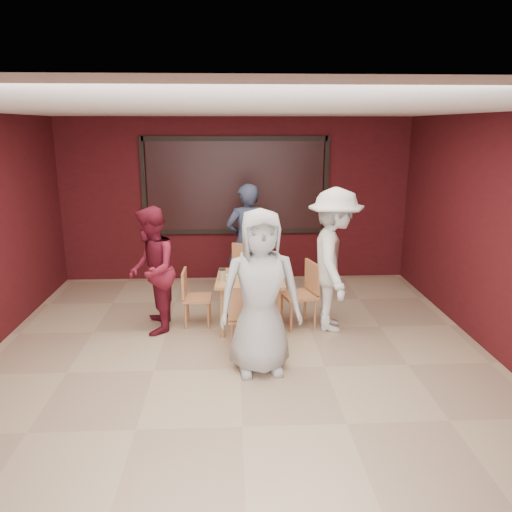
{
  "coord_description": "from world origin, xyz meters",
  "views": [
    {
      "loc": [
        -0.07,
        -5.1,
        2.65
      ],
      "look_at": [
        0.24,
        1.21,
        0.99
      ],
      "focal_mm": 35.0,
      "sensor_mm": 36.0,
      "label": 1
    }
  ],
  "objects_px": {
    "chair_back": "(244,272)",
    "diner_back": "(247,241)",
    "diner_front": "(260,292)",
    "diner_right": "(334,260)",
    "chair_left": "(192,294)",
    "diner_left": "(151,271)",
    "dining_table": "(250,283)",
    "chair_right": "(304,290)",
    "chair_front": "(247,315)"
  },
  "relations": [
    {
      "from": "diner_right",
      "to": "chair_left",
      "type": "bearing_deg",
      "value": 90.44
    },
    {
      "from": "chair_back",
      "to": "diner_front",
      "type": "relative_size",
      "value": 0.52
    },
    {
      "from": "chair_back",
      "to": "chair_left",
      "type": "distance_m",
      "value": 1.01
    },
    {
      "from": "diner_front",
      "to": "diner_right",
      "type": "bearing_deg",
      "value": 43.01
    },
    {
      "from": "diner_front",
      "to": "diner_right",
      "type": "xyz_separation_m",
      "value": [
        1.03,
        1.15,
        0.03
      ]
    },
    {
      "from": "diner_back",
      "to": "diner_right",
      "type": "relative_size",
      "value": 0.95
    },
    {
      "from": "diner_left",
      "to": "chair_left",
      "type": "bearing_deg",
      "value": 102.5
    },
    {
      "from": "chair_front",
      "to": "diner_front",
      "type": "xyz_separation_m",
      "value": [
        0.13,
        -0.44,
        0.43
      ]
    },
    {
      "from": "chair_left",
      "to": "chair_right",
      "type": "height_order",
      "value": "chair_right"
    },
    {
      "from": "chair_back",
      "to": "diner_back",
      "type": "xyz_separation_m",
      "value": [
        0.06,
        0.46,
        0.37
      ]
    },
    {
      "from": "diner_back",
      "to": "diner_left",
      "type": "relative_size",
      "value": 1.09
    },
    {
      "from": "diner_front",
      "to": "diner_back",
      "type": "bearing_deg",
      "value": 86.49
    },
    {
      "from": "diner_front",
      "to": "diner_back",
      "type": "height_order",
      "value": "diner_front"
    },
    {
      "from": "chair_left",
      "to": "diner_right",
      "type": "relative_size",
      "value": 0.41
    },
    {
      "from": "diner_back",
      "to": "dining_table",
      "type": "bearing_deg",
      "value": 74.04
    },
    {
      "from": "diner_front",
      "to": "chair_front",
      "type": "bearing_deg",
      "value": 101.77
    },
    {
      "from": "diner_front",
      "to": "diner_left",
      "type": "height_order",
      "value": "diner_front"
    },
    {
      "from": "chair_front",
      "to": "chair_back",
      "type": "height_order",
      "value": "chair_back"
    },
    {
      "from": "chair_right",
      "to": "dining_table",
      "type": "bearing_deg",
      "value": -178.37
    },
    {
      "from": "diner_front",
      "to": "dining_table",
      "type": "bearing_deg",
      "value": 87.66
    },
    {
      "from": "chair_back",
      "to": "diner_front",
      "type": "xyz_separation_m",
      "value": [
        0.13,
        -2.05,
        0.38
      ]
    },
    {
      "from": "chair_right",
      "to": "diner_right",
      "type": "height_order",
      "value": "diner_right"
    },
    {
      "from": "dining_table",
      "to": "chair_front",
      "type": "distance_m",
      "value": 0.82
    },
    {
      "from": "diner_back",
      "to": "diner_right",
      "type": "xyz_separation_m",
      "value": [
        1.1,
        -1.35,
        0.04
      ]
    },
    {
      "from": "chair_back",
      "to": "diner_front",
      "type": "height_order",
      "value": "diner_front"
    },
    {
      "from": "dining_table",
      "to": "chair_front",
      "type": "xyz_separation_m",
      "value": [
        -0.07,
        -0.81,
        -0.14
      ]
    },
    {
      "from": "diner_back",
      "to": "chair_left",
      "type": "bearing_deg",
      "value": 39.98
    },
    {
      "from": "chair_left",
      "to": "diner_front",
      "type": "relative_size",
      "value": 0.43
    },
    {
      "from": "diner_front",
      "to": "diner_right",
      "type": "relative_size",
      "value": 0.96
    },
    {
      "from": "chair_front",
      "to": "diner_front",
      "type": "distance_m",
      "value": 0.62
    },
    {
      "from": "diner_back",
      "to": "diner_left",
      "type": "distance_m",
      "value": 1.84
    },
    {
      "from": "diner_front",
      "to": "diner_left",
      "type": "relative_size",
      "value": 1.1
    },
    {
      "from": "dining_table",
      "to": "diner_front",
      "type": "xyz_separation_m",
      "value": [
        0.06,
        -1.24,
        0.29
      ]
    },
    {
      "from": "chair_front",
      "to": "diner_right",
      "type": "height_order",
      "value": "diner_right"
    },
    {
      "from": "chair_right",
      "to": "diner_front",
      "type": "height_order",
      "value": "diner_front"
    },
    {
      "from": "dining_table",
      "to": "diner_right",
      "type": "distance_m",
      "value": 1.14
    },
    {
      "from": "chair_left",
      "to": "chair_right",
      "type": "bearing_deg",
      "value": -3.02
    },
    {
      "from": "diner_left",
      "to": "chair_front",
      "type": "bearing_deg",
      "value": 53.28
    },
    {
      "from": "chair_right",
      "to": "diner_front",
      "type": "distance_m",
      "value": 1.49
    },
    {
      "from": "chair_front",
      "to": "diner_left",
      "type": "relative_size",
      "value": 0.52
    },
    {
      "from": "dining_table",
      "to": "diner_left",
      "type": "distance_m",
      "value": 1.31
    },
    {
      "from": "chair_back",
      "to": "diner_back",
      "type": "bearing_deg",
      "value": 82.33
    },
    {
      "from": "chair_back",
      "to": "diner_left",
      "type": "xyz_separation_m",
      "value": [
        -1.22,
        -0.87,
        0.3
      ]
    },
    {
      "from": "chair_back",
      "to": "diner_back",
      "type": "relative_size",
      "value": 0.52
    },
    {
      "from": "dining_table",
      "to": "chair_left",
      "type": "distance_m",
      "value": 0.81
    },
    {
      "from": "diner_right",
      "to": "chair_back",
      "type": "bearing_deg",
      "value": 58.66
    },
    {
      "from": "diner_back",
      "to": "diner_right",
      "type": "height_order",
      "value": "diner_right"
    },
    {
      "from": "chair_left",
      "to": "diner_back",
      "type": "bearing_deg",
      "value": 56.34
    },
    {
      "from": "dining_table",
      "to": "chair_right",
      "type": "relative_size",
      "value": 1.05
    },
    {
      "from": "chair_back",
      "to": "diner_left",
      "type": "bearing_deg",
      "value": -144.59
    }
  ]
}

